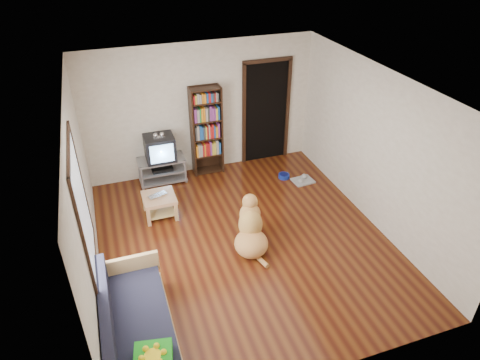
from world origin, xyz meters
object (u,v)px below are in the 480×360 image
object	(u,v)px
dog	(251,230)
sofa	(136,327)
dog_bowl	(284,176)
tv_stand	(162,169)
laptop	(159,196)
bookshelf	(206,126)
coffee_table	(159,202)
grey_rag	(303,181)
green_cushion	(153,359)
crt_tv	(160,147)

from	to	relation	value
dog	sofa	bearing A→B (deg)	-147.30
dog_bowl	tv_stand	size ratio (longest dim) A/B	0.24
laptop	bookshelf	bearing A→B (deg)	26.59
sofa	coffee_table	xyz separation A→B (m)	(0.73, 2.52, 0.02)
laptop	coffee_table	world-z (taller)	laptop
grey_rag	dog	xyz separation A→B (m)	(-1.65, -1.47, 0.29)
green_cushion	bookshelf	distance (m)	4.78
laptop	dog_bowl	world-z (taller)	laptop
crt_tv	dog	size ratio (longest dim) A/B	0.56
green_cushion	crt_tv	distance (m)	4.42
grey_rag	coffee_table	size ratio (longest dim) A/B	0.73
sofa	coffee_table	world-z (taller)	sofa
green_cushion	bookshelf	world-z (taller)	bookshelf
green_cushion	crt_tv	xyz separation A→B (m)	(0.85, 4.33, 0.26)
laptop	dog	world-z (taller)	dog
dog_bowl	coffee_table	distance (m)	2.61
tv_stand	dog	world-z (taller)	dog
laptop	dog	distance (m)	1.74
crt_tv	tv_stand	bearing A→B (deg)	-90.00
dog_bowl	sofa	distance (m)	4.43
dog_bowl	dog	world-z (taller)	dog
green_cushion	sofa	xyz separation A→B (m)	(-0.12, 0.68, -0.23)
green_cushion	coffee_table	bearing A→B (deg)	89.90
laptop	dog_bowl	distance (m)	2.63
bookshelf	green_cushion	bearing A→B (deg)	-112.25
grey_rag	sofa	distance (m)	4.51
dog_bowl	sofa	size ratio (longest dim) A/B	0.12
dog_bowl	bookshelf	bearing A→B (deg)	150.89
tv_stand	sofa	distance (m)	3.76
crt_tv	coffee_table	world-z (taller)	crt_tv
dog_bowl	dog	bearing A→B (deg)	-128.12
green_cushion	laptop	distance (m)	3.23
green_cushion	coffee_table	distance (m)	3.26
dog_bowl	coffee_table	bearing A→B (deg)	-170.21
dog_bowl	grey_rag	xyz separation A→B (m)	(0.30, -0.25, -0.03)
green_cushion	grey_rag	size ratio (longest dim) A/B	1.01
sofa	bookshelf	bearing A→B (deg)	62.68
green_cushion	crt_tv	size ratio (longest dim) A/B	0.69
green_cushion	dog_bowl	size ratio (longest dim) A/B	1.83
dog	grey_rag	bearing A→B (deg)	41.70
coffee_table	dog_bowl	bearing A→B (deg)	9.79
grey_rag	tv_stand	world-z (taller)	tv_stand
dog_bowl	grey_rag	bearing A→B (deg)	-39.81
grey_rag	dog_bowl	bearing A→B (deg)	140.19
crt_tv	green_cushion	bearing A→B (deg)	-101.11
grey_rag	sofa	world-z (taller)	sofa
green_cushion	sofa	size ratio (longest dim) A/B	0.22
green_cushion	bookshelf	size ratio (longest dim) A/B	0.22
tv_stand	sofa	world-z (taller)	sofa
green_cushion	grey_rag	distance (m)	4.87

